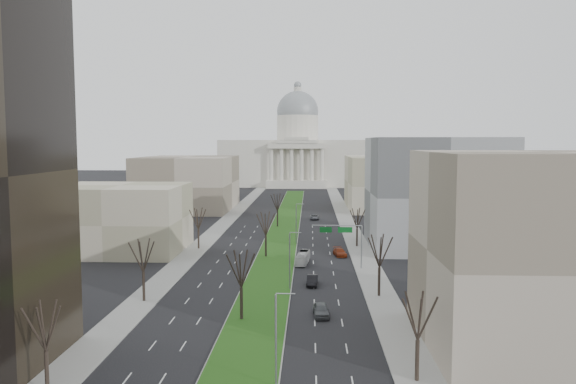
% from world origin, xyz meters
% --- Properties ---
extents(ground, '(600.00, 600.00, 0.00)m').
position_xyz_m(ground, '(0.00, 120.00, 0.00)').
color(ground, black).
rests_on(ground, ground).
extents(median, '(8.00, 222.03, 0.20)m').
position_xyz_m(median, '(0.00, 118.99, 0.10)').
color(median, '#999993').
rests_on(median, ground).
extents(sidewalk_left, '(5.00, 330.00, 0.15)m').
position_xyz_m(sidewalk_left, '(-17.50, 95.00, 0.07)').
color(sidewalk_left, gray).
rests_on(sidewalk_left, ground).
extents(sidewalk_right, '(5.00, 330.00, 0.15)m').
position_xyz_m(sidewalk_right, '(17.50, 95.00, 0.07)').
color(sidewalk_right, gray).
rests_on(sidewalk_right, ground).
extents(capitol, '(80.00, 46.00, 55.00)m').
position_xyz_m(capitol, '(0.00, 269.59, 16.31)').
color(capitol, beige).
rests_on(capitol, ground).
extents(building_beige_left, '(26.00, 22.00, 14.00)m').
position_xyz_m(building_beige_left, '(-33.00, 85.00, 7.00)').
color(building_beige_left, tan).
rests_on(building_beige_left, ground).
extents(building_tan_right, '(26.00, 24.00, 22.00)m').
position_xyz_m(building_tan_right, '(33.00, 32.00, 11.00)').
color(building_tan_right, gray).
rests_on(building_tan_right, ground).
extents(building_grey_right, '(28.00, 26.00, 24.00)m').
position_xyz_m(building_grey_right, '(34.00, 92.00, 12.00)').
color(building_grey_right, slate).
rests_on(building_grey_right, ground).
extents(building_far_left, '(30.00, 40.00, 18.00)m').
position_xyz_m(building_far_left, '(-35.00, 160.00, 9.00)').
color(building_far_left, gray).
rests_on(building_far_left, ground).
extents(building_far_right, '(30.00, 40.00, 18.00)m').
position_xyz_m(building_far_right, '(35.00, 165.00, 9.00)').
color(building_far_right, tan).
rests_on(building_far_right, ground).
extents(tree_left_near, '(5.10, 5.10, 9.18)m').
position_xyz_m(tree_left_near, '(-17.20, 18.00, 6.61)').
color(tree_left_near, black).
rests_on(tree_left_near, ground).
extents(tree_left_mid, '(5.40, 5.40, 9.72)m').
position_xyz_m(tree_left_mid, '(-17.20, 48.00, 7.00)').
color(tree_left_mid, black).
rests_on(tree_left_mid, ground).
extents(tree_left_far, '(5.28, 5.28, 9.50)m').
position_xyz_m(tree_left_far, '(-17.20, 88.00, 6.84)').
color(tree_left_far, black).
rests_on(tree_left_far, ground).
extents(tree_right_near, '(5.16, 5.16, 9.29)m').
position_xyz_m(tree_right_near, '(17.20, 22.00, 6.69)').
color(tree_right_near, black).
rests_on(tree_right_near, ground).
extents(tree_right_mid, '(5.52, 5.52, 9.94)m').
position_xyz_m(tree_right_mid, '(17.20, 52.00, 7.16)').
color(tree_right_mid, black).
rests_on(tree_right_mid, ground).
extents(tree_right_far, '(5.04, 5.04, 9.07)m').
position_xyz_m(tree_right_far, '(17.20, 92.00, 6.53)').
color(tree_right_far, black).
rests_on(tree_right_far, ground).
extents(tree_median_a, '(5.40, 5.40, 9.72)m').
position_xyz_m(tree_median_a, '(-2.00, 40.00, 7.00)').
color(tree_median_a, black).
rests_on(tree_median_a, ground).
extents(tree_median_b, '(5.40, 5.40, 9.72)m').
position_xyz_m(tree_median_b, '(-2.00, 80.00, 7.00)').
color(tree_median_b, black).
rests_on(tree_median_b, ground).
extents(tree_median_c, '(5.40, 5.40, 9.72)m').
position_xyz_m(tree_median_c, '(-2.00, 120.00, 7.00)').
color(tree_median_c, black).
rests_on(tree_median_c, ground).
extents(streetlamp_median_a, '(1.90, 0.20, 9.16)m').
position_xyz_m(streetlamp_median_a, '(3.76, 20.00, 4.81)').
color(streetlamp_median_a, gray).
rests_on(streetlamp_median_a, ground).
extents(streetlamp_median_b, '(1.90, 0.20, 9.16)m').
position_xyz_m(streetlamp_median_b, '(3.76, 55.00, 4.81)').
color(streetlamp_median_b, gray).
rests_on(streetlamp_median_b, ground).
extents(streetlamp_median_c, '(1.90, 0.20, 9.16)m').
position_xyz_m(streetlamp_median_c, '(3.76, 95.00, 4.81)').
color(streetlamp_median_c, gray).
rests_on(streetlamp_median_c, ground).
extents(mast_arm_signs, '(9.12, 0.24, 8.09)m').
position_xyz_m(mast_arm_signs, '(13.49, 70.03, 6.11)').
color(mast_arm_signs, gray).
rests_on(mast_arm_signs, ground).
extents(car_grey_near, '(2.31, 5.10, 1.70)m').
position_xyz_m(car_grey_near, '(8.34, 42.15, 0.85)').
color(car_grey_near, '#494D50').
rests_on(car_grey_near, ground).
extents(car_black, '(1.92, 4.94, 1.60)m').
position_xyz_m(car_black, '(7.23, 58.24, 0.80)').
color(car_black, black).
rests_on(car_black, ground).
extents(car_red, '(2.97, 5.52, 1.52)m').
position_xyz_m(car_red, '(12.91, 81.70, 0.76)').
color(car_red, maroon).
rests_on(car_red, ground).
extents(car_grey_far, '(2.48, 5.36, 1.49)m').
position_xyz_m(car_grey_far, '(8.17, 135.15, 0.74)').
color(car_grey_far, '#575960').
rests_on(car_grey_far, ground).
extents(box_van, '(2.75, 8.19, 2.24)m').
position_xyz_m(box_van, '(5.50, 74.28, 1.12)').
color(box_van, silver).
rests_on(box_van, ground).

